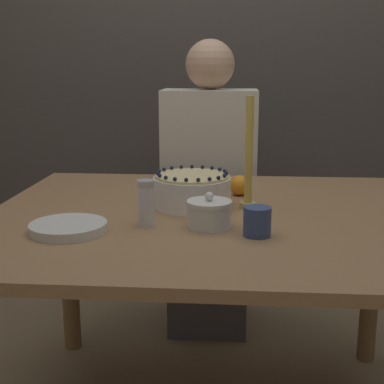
{
  "coord_description": "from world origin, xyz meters",
  "views": [
    {
      "loc": [
        0.05,
        -1.51,
        1.16
      ],
      "look_at": [
        -0.07,
        0.07,
        0.78
      ],
      "focal_mm": 50.0,
      "sensor_mm": 36.0,
      "label": 1
    }
  ],
  "objects_px": {
    "sugar_bowl": "(209,214)",
    "candle": "(249,162)",
    "cake": "(192,191)",
    "person_man_blue_shirt": "(209,207)",
    "sugar_shaker": "(146,203)"
  },
  "relations": [
    {
      "from": "sugar_bowl",
      "to": "candle",
      "type": "relative_size",
      "value": 0.36
    },
    {
      "from": "cake",
      "to": "candle",
      "type": "distance_m",
      "value": 0.19
    },
    {
      "from": "candle",
      "to": "sugar_bowl",
      "type": "bearing_deg",
      "value": -117.59
    },
    {
      "from": "candle",
      "to": "person_man_blue_shirt",
      "type": "relative_size",
      "value": 0.27
    },
    {
      "from": "sugar_shaker",
      "to": "candle",
      "type": "relative_size",
      "value": 0.37
    },
    {
      "from": "sugar_shaker",
      "to": "person_man_blue_shirt",
      "type": "relative_size",
      "value": 0.1
    },
    {
      "from": "cake",
      "to": "candle",
      "type": "height_order",
      "value": "candle"
    },
    {
      "from": "sugar_bowl",
      "to": "person_man_blue_shirt",
      "type": "distance_m",
      "value": 0.93
    },
    {
      "from": "sugar_shaker",
      "to": "person_man_blue_shirt",
      "type": "xyz_separation_m",
      "value": [
        0.13,
        0.9,
        -0.25
      ]
    },
    {
      "from": "candle",
      "to": "person_man_blue_shirt",
      "type": "bearing_deg",
      "value": 102.05
    },
    {
      "from": "cake",
      "to": "person_man_blue_shirt",
      "type": "height_order",
      "value": "person_man_blue_shirt"
    },
    {
      "from": "sugar_shaker",
      "to": "person_man_blue_shirt",
      "type": "bearing_deg",
      "value": 81.84
    },
    {
      "from": "sugar_bowl",
      "to": "person_man_blue_shirt",
      "type": "bearing_deg",
      "value": 92.56
    },
    {
      "from": "sugar_shaker",
      "to": "candle",
      "type": "height_order",
      "value": "candle"
    },
    {
      "from": "sugar_shaker",
      "to": "cake",
      "type": "bearing_deg",
      "value": 63.14
    }
  ]
}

